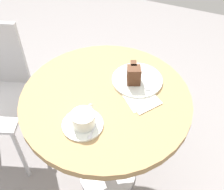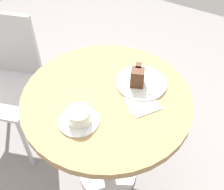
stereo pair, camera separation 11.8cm
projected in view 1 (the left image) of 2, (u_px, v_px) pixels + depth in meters
The scene contains 9 objects.
ground_plane at pixel (107, 175), 1.73m from camera, with size 4.40×4.40×0.01m, color gray.
cafe_table at pixel (106, 114), 1.31m from camera, with size 0.75×0.75×0.69m.
saucer at pixel (83, 125), 1.11m from camera, with size 0.16×0.16×0.01m.
coffee_cup at pixel (84, 119), 1.09m from camera, with size 0.13×0.09×0.06m.
teaspoon at pixel (92, 131), 1.08m from camera, with size 0.10×0.02×0.00m.
cake_plate at pixel (137, 80), 1.29m from camera, with size 0.23×0.23×0.01m.
cake_slice at pixel (134, 74), 1.25m from camera, with size 0.10×0.08×0.09m.
fork at pixel (146, 83), 1.27m from camera, with size 0.12×0.08×0.00m.
napkin at pixel (141, 99), 1.22m from camera, with size 0.19×0.19×0.00m.
Camera 1 is at (-0.77, -0.35, 1.58)m, focal length 45.00 mm.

